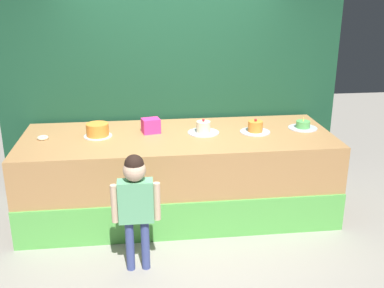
% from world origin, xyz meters
% --- Properties ---
extents(ground_plane, '(12.00, 12.00, 0.00)m').
position_xyz_m(ground_plane, '(0.00, 0.00, 0.00)').
color(ground_plane, gray).
extents(stage_platform, '(3.35, 1.26, 0.91)m').
position_xyz_m(stage_platform, '(0.00, 0.62, 0.46)').
color(stage_platform, '#B27F4C').
rests_on(stage_platform, ground_plane).
extents(curtain_backdrop, '(4.06, 0.08, 2.98)m').
position_xyz_m(curtain_backdrop, '(0.00, 1.34, 1.49)').
color(curtain_backdrop, '#19472D').
rests_on(curtain_backdrop, ground_plane).
extents(child_figure, '(0.43, 0.20, 1.11)m').
position_xyz_m(child_figure, '(-0.47, -0.45, 0.72)').
color(child_figure, '#3F4C8C').
rests_on(child_figure, ground_plane).
extents(pink_box, '(0.22, 0.19, 0.16)m').
position_xyz_m(pink_box, '(-0.28, 0.74, 0.99)').
color(pink_box, '#F9338C').
rests_on(pink_box, stage_platform).
extents(donut, '(0.12, 0.12, 0.03)m').
position_xyz_m(donut, '(-1.42, 0.65, 0.93)').
color(donut, beige).
rests_on(donut, stage_platform).
extents(cake_far_left, '(0.30, 0.30, 0.14)m').
position_xyz_m(cake_far_left, '(-0.85, 0.68, 0.98)').
color(cake_far_left, silver).
rests_on(cake_far_left, stage_platform).
extents(cake_center_left, '(0.35, 0.35, 0.16)m').
position_xyz_m(cake_center_left, '(0.28, 0.66, 0.97)').
color(cake_center_left, silver).
rests_on(cake_center_left, stage_platform).
extents(cake_center_right, '(0.33, 0.33, 0.15)m').
position_xyz_m(cake_center_right, '(0.85, 0.62, 0.97)').
color(cake_center_right, silver).
rests_on(cake_center_right, stage_platform).
extents(cake_far_right, '(0.33, 0.33, 0.14)m').
position_xyz_m(cake_far_right, '(1.42, 0.69, 0.95)').
color(cake_far_right, silver).
rests_on(cake_far_right, stage_platform).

